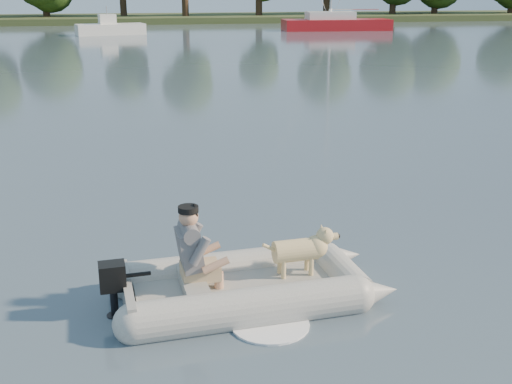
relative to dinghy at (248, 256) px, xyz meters
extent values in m
plane|color=slate|center=(0.64, 0.01, -0.57)|extent=(160.00, 160.00, 0.00)
cube|color=#47512D|center=(0.64, 62.01, -0.32)|extent=(160.00, 12.00, 0.70)
cylinder|color=#332316|center=(-9.26, 61.34, 0.90)|extent=(0.70, 0.70, 2.94)
cylinder|color=#332316|center=(-1.79, 61.96, 1.27)|extent=(0.70, 0.70, 3.67)
cylinder|color=#332316|center=(4.34, 60.17, 1.58)|extent=(0.70, 0.70, 4.29)
cylinder|color=#332316|center=(11.93, 60.44, 1.04)|extent=(0.70, 0.70, 3.21)
cylinder|color=#332316|center=(19.34, 61.05, 1.40)|extent=(0.70, 0.70, 3.94)
cylinder|color=#332316|center=(26.91, 61.33, 1.19)|extent=(0.70, 0.70, 3.52)
cylinder|color=#332316|center=(31.68, 61.09, 1.04)|extent=(0.70, 0.70, 3.21)
cylinder|color=#332316|center=(40.69, 60.80, 0.92)|extent=(0.70, 0.70, 2.96)
cube|color=#A11217|center=(15.63, 45.72, -0.23)|extent=(9.01, 3.08, 1.11)
cube|color=white|center=(15.07, 45.75, 0.60)|extent=(3.98, 2.18, 0.67)
camera|label=1|loc=(-1.23, -6.95, 3.10)|focal=45.00mm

